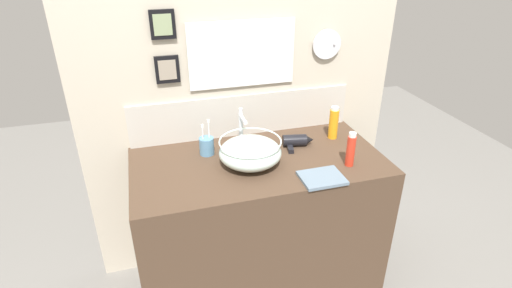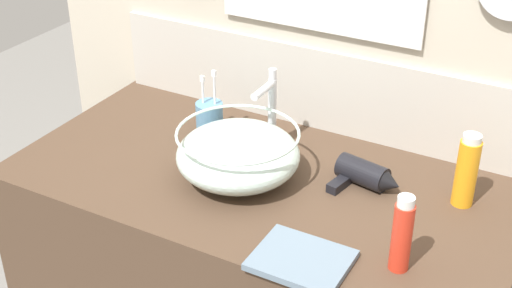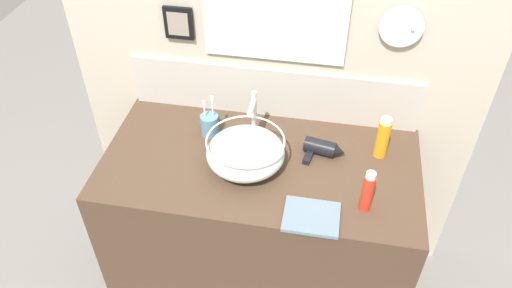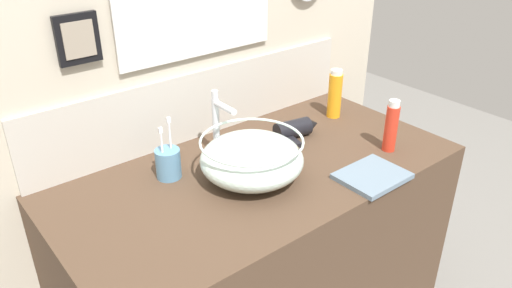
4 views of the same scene
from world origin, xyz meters
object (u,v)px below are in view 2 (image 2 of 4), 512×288
(hair_drier, at_px, (366,175))
(hand_towel, at_px, (301,260))
(faucet, at_px, (270,105))
(toothbrush_cup, at_px, (209,118))
(shampoo_bottle, at_px, (467,171))
(glass_bowl_sink, at_px, (238,154))
(soap_dispenser, at_px, (402,235))

(hair_drier, distance_m, hand_towel, 0.36)
(hair_drier, bearing_deg, faucet, 170.37)
(toothbrush_cup, xyz_separation_m, hand_towel, (0.49, -0.41, -0.04))
(hair_drier, relative_size, shampoo_bottle, 0.94)
(hand_towel, bearing_deg, shampoo_bottle, 58.14)
(shampoo_bottle, bearing_deg, faucet, 178.73)
(faucet, distance_m, shampoo_bottle, 0.55)
(shampoo_bottle, xyz_separation_m, hand_towel, (-0.25, -0.40, -0.09))
(glass_bowl_sink, height_order, soap_dispenser, soap_dispenser)
(faucet, xyz_separation_m, hair_drier, (0.31, -0.05, -0.11))
(toothbrush_cup, relative_size, soap_dispenser, 1.08)
(soap_dispenser, bearing_deg, faucet, 146.26)
(glass_bowl_sink, distance_m, faucet, 0.19)
(shampoo_bottle, bearing_deg, toothbrush_cup, 179.28)
(soap_dispenser, bearing_deg, glass_bowl_sink, 162.98)
(hair_drier, bearing_deg, shampoo_bottle, 9.45)
(hair_drier, height_order, shampoo_bottle, shampoo_bottle)
(soap_dispenser, height_order, hand_towel, soap_dispenser)
(toothbrush_cup, bearing_deg, hair_drier, -5.58)
(shampoo_bottle, bearing_deg, glass_bowl_sink, -163.21)
(toothbrush_cup, height_order, shampoo_bottle, toothbrush_cup)
(shampoo_bottle, height_order, hand_towel, shampoo_bottle)
(soap_dispenser, bearing_deg, shampoo_bottle, 79.73)
(faucet, bearing_deg, soap_dispenser, -33.74)
(soap_dispenser, bearing_deg, toothbrush_cup, 154.71)
(faucet, relative_size, hair_drier, 1.31)
(faucet, height_order, hand_towel, faucet)
(faucet, relative_size, shampoo_bottle, 1.23)
(shampoo_bottle, xyz_separation_m, soap_dispenser, (-0.06, -0.32, -0.00))
(glass_bowl_sink, relative_size, hair_drier, 1.76)
(toothbrush_cup, bearing_deg, faucet, 0.84)
(faucet, distance_m, soap_dispenser, 0.59)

